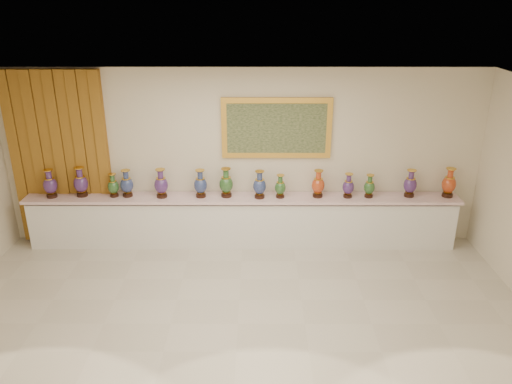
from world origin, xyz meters
TOP-DOWN VIEW (x-y plane):
  - ground at (0.00, 0.00)m, footprint 8.00×8.00m
  - room at (-2.45, 2.44)m, footprint 8.00×8.00m
  - counter at (0.00, 2.27)m, footprint 7.28×0.48m
  - vase_0 at (-3.18, 2.23)m, footprint 0.24×0.24m
  - vase_1 at (-2.69, 2.28)m, footprint 0.27×0.27m
  - vase_2 at (-2.15, 2.26)m, footprint 0.22×0.22m
  - vase_3 at (-1.92, 2.27)m, footprint 0.28×0.28m
  - vase_4 at (-1.34, 2.24)m, footprint 0.30×0.30m
  - vase_5 at (-0.69, 2.25)m, footprint 0.27×0.27m
  - vase_6 at (-0.26, 2.27)m, footprint 0.30×0.30m
  - vase_7 at (0.29, 2.21)m, footprint 0.23×0.23m
  - vase_8 at (0.64, 2.23)m, footprint 0.19×0.19m
  - vase_9 at (1.27, 2.26)m, footprint 0.25×0.25m
  - vase_10 at (1.77, 2.24)m, footprint 0.21×0.21m
  - vase_11 at (2.12, 2.25)m, footprint 0.24×0.24m
  - vase_12 at (2.81, 2.28)m, footprint 0.26×0.26m
  - vase_13 at (3.45, 2.27)m, footprint 0.30×0.30m

SIDE VIEW (x-z plane):
  - ground at x=0.00m, z-range 0.00..0.00m
  - counter at x=0.00m, z-range -0.01..0.89m
  - vase_11 at x=2.12m, z-range 0.88..1.27m
  - vase_8 at x=0.64m, z-range 0.88..1.28m
  - vase_2 at x=-2.15m, z-range 0.88..1.28m
  - vase_10 at x=1.77m, z-range 0.88..1.29m
  - vase_3 at x=-1.92m, z-range 0.88..1.34m
  - vase_12 at x=2.81m, z-range 0.88..1.34m
  - vase_9 at x=1.27m, z-range 0.88..1.35m
  - vase_7 at x=0.29m, z-range 0.88..1.35m
  - vase_5 at x=-0.69m, z-range 0.88..1.35m
  - vase_0 at x=-3.18m, z-range 0.87..1.36m
  - vase_4 at x=-1.34m, z-range 0.87..1.37m
  - vase_6 at x=-0.26m, z-range 0.87..1.37m
  - vase_13 at x=3.45m, z-range 0.87..1.38m
  - vase_1 at x=-2.69m, z-range 0.87..1.38m
  - room at x=-2.45m, z-range -2.42..5.58m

